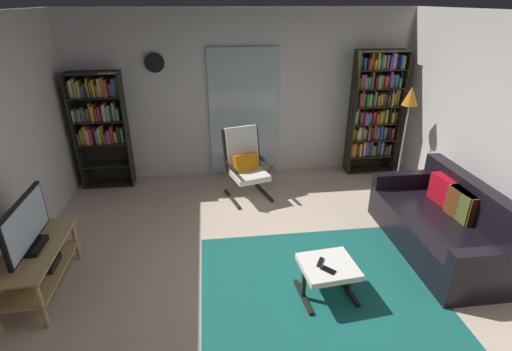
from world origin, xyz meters
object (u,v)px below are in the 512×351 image
Objects in this scene: ottoman at (328,270)px; tv_stand at (38,263)px; bookshelf_near_sofa at (375,109)px; television at (26,227)px; tv_remote at (320,262)px; floor_lamp_by_shelf at (409,105)px; bookshelf_near_tv at (100,122)px; lounge_armchair at (245,161)px; cell_phone at (328,270)px; leather_sofa at (445,226)px; wall_clock at (154,63)px.

tv_stand is at bearing 171.40° from ottoman.
tv_stand is 5.13m from bookshelf_near_sofa.
bookshelf_near_sofa reaches higher than television.
ottoman is 3.92× the size of tv_remote.
floor_lamp_by_shelf is (4.62, 1.78, 0.97)m from tv_stand.
television is 2.50m from bookshelf_near_tv.
tv_stand is 1.09× the size of lounge_armchair.
bookshelf_near_sofa is at bearing 0.16° from bookshelf_near_tv.
bookshelf_near_tv is (0.13, 2.47, 0.69)m from tv_stand.
television reaches higher than lounge_armchair.
floor_lamp_by_shelf is (4.49, -0.68, 0.28)m from bookshelf_near_tv.
lounge_armchair is at bearing 104.15° from ottoman.
floor_lamp_by_shelf is (1.83, 2.30, 0.93)m from cell_phone.
bookshelf_near_tv reaches higher than lounge_armchair.
ottoman is (2.82, -0.43, -0.03)m from tv_stand.
floor_lamp_by_shelf reaches higher than tv_remote.
leather_sofa is 3.32× the size of ottoman.
bookshelf_near_sofa reaches higher than ottoman.
ottoman is 4.03× the size of cell_phone.
bookshelf_near_tv is 4.29m from bookshelf_near_sofa.
leather_sofa is 1.76m from tv_remote.
tv_stand is 3.20m from wall_clock.
tv_stand is 3.83× the size of wall_clock.
bookshelf_near_sofa reaches higher than wall_clock.
tv_stand is at bearing 126.69° from cell_phone.
bookshelf_near_sofa reaches higher than tv_remote.
television is 0.55× the size of floor_lamp_by_shelf.
ottoman is 0.36× the size of floor_lamp_by_shelf.
wall_clock is (1.00, 2.63, 1.51)m from tv_stand.
wall_clock reaches higher than tv_remote.
wall_clock is (-3.42, 0.16, 0.77)m from bookshelf_near_sofa.
wall_clock reaches higher than television.
floor_lamp_by_shelf reaches higher than ottoman.
tv_stand is 2.57m from bookshelf_near_tv.
bookshelf_near_sofa is 3.40m from tv_remote.
ottoman is 1.95× the size of wall_clock.
leather_sofa is (4.41, 0.19, -0.46)m from television.
television reaches higher than tv_stand.
floor_lamp_by_shelf reaches higher than lounge_armchair.
tv_stand is 2.92m from lounge_armchair.
bookshelf_near_tv is at bearing -169.11° from wall_clock.
wall_clock is at bearing 144.21° from leather_sofa.
leather_sofa is at bearing -28.17° from bookshelf_near_tv.
floor_lamp_by_shelf is at bearing 8.81° from cell_phone.
lounge_armchair is at bearing -16.32° from bookshelf_near_tv.
wall_clock is (0.87, 0.17, 0.82)m from bookshelf_near_tv.
television is 0.84× the size of lounge_armchair.
bookshelf_near_sofa is 6.89× the size of wall_clock.
leather_sofa reaches higher than cell_phone.
bookshelf_near_tv is at bearing 163.68° from lounge_armchair.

